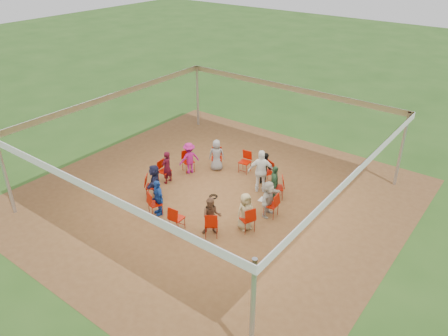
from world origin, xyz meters
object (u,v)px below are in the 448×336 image
Objects in this scene: cable_coil at (213,197)px; chair_9 at (177,218)px; person_seated_5 at (167,167)px; chair_0 at (271,205)px; chair_2 at (267,172)px; chair_10 at (211,224)px; person_seated_2 at (265,168)px; person_seated_4 at (189,158)px; person_seated_6 at (155,181)px; chair_8 at (155,204)px; person_seated_3 at (217,155)px; person_seated_9 at (245,212)px; chair_3 at (245,162)px; chair_4 at (217,158)px; standing_person at (261,171)px; chair_7 at (152,186)px; person_seated_0 at (268,199)px; person_seated_1 at (274,183)px; chair_5 at (188,162)px; chair_1 at (277,188)px; chair_11 at (247,219)px; laptop at (264,198)px; person_seated_8 at (212,216)px; person_seated_7 at (158,197)px; chair_6 at (165,171)px.

chair_9 is at bearing -82.90° from cable_coil.
cable_coil is (2.12, 0.22, -0.65)m from person_seated_5.
chair_0 is 0.68× the size of person_seated_5.
chair_2 is 1.00× the size of chair_10.
person_seated_2 and person_seated_4 have the same top height.
chair_9 is 2.26m from person_seated_6.
chair_8 is 2.26m from person_seated_5.
person_seated_6 is at bearing 75.00° from person_seated_2.
person_seated_6 is at bearing 45.00° from person_seated_3.
person_seated_5 is at bearing 15.00° from person_seated_4.
person_seated_9 is 3.84× the size of cable_coil.
chair_3 and chair_4 have the same top height.
standing_person is (2.45, -0.44, 0.41)m from chair_4.
person_seated_4 is (-4.29, 0.65, 0.22)m from chair_0.
chair_7 is 0.68× the size of person_seated_0.
chair_5 is at bearing 59.12° from person_seated_1.
standing_person reaches higher than chair_10.
chair_3 is at bearing 120.00° from chair_7.
chair_5 and chair_9 have the same top height.
person_seated_4 is at bearing 60.88° from chair_1.
person_seated_2 reaches higher than chair_8.
chair_11 is 2.71× the size of laptop.
chair_8 is 2.71× the size of laptop.
person_seated_1 reaches higher than chair_10.
chair_9 is at bearing 43.47° from person_seated_5.
cable_coil is (-2.04, 0.89, -0.65)m from person_seated_9.
chair_8 is 0.68× the size of person_seated_8.
chair_3 is at bearing 105.00° from chair_8.
person_seated_6 reaches higher than chair_10.
person_seated_3 is at bearing 90.00° from chair_4.
chair_5 is at bearing 90.00° from chair_11.
person_seated_5 is 2.18m from person_seated_7.
chair_4 is at bearing 135.00° from chair_7.
chair_7 is at bearing 43.47° from person_seated_3.
person_seated_4 reaches higher than chair_10.
chair_10 is at bearing 27.35° from person_seated_7.
person_seated_5 is at bearing 165.00° from person_seated_6.
person_seated_3 is at bearing 20.70° from chair_3.
chair_11 is at bearing 80.32° from standing_person.
person_seated_0 is (4.04, 1.58, 0.22)m from chair_7.
chair_6 is (-2.05, -2.53, 0.00)m from chair_3.
chair_8 is at bearing 9.30° from person_seated_6.
chair_1 and chair_10 have the same top height.
person_seated_7 is (-1.78, -3.99, 0.00)m from person_seated_2.
person_seated_9 is at bearing 75.41° from chair_6.
chair_7 reaches higher than laptop.
chair_9 is 1.19m from person_seated_7.
person_seated_2 is at bearing 105.00° from person_seated_6.
chair_1 is at bearing 170.70° from person_seated_2.
standing_person is at bearing 97.41° from person_seated_6.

